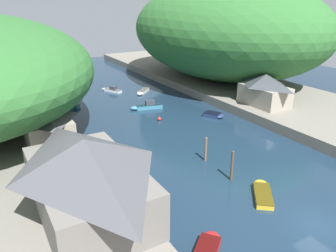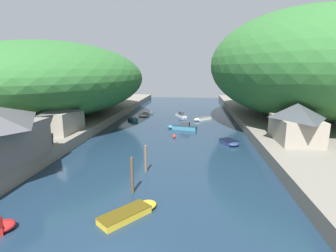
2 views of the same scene
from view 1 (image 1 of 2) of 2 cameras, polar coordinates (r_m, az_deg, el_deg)
water_surface at (r=52.83m, az=-2.22°, el=0.74°), size 130.00×130.00×0.00m
right_bank at (r=66.83m, az=16.42°, el=5.03°), size 22.00×120.00×1.59m
hillside_right at (r=76.03m, az=9.80°, el=16.18°), size 35.91×50.28×21.05m
waterfront_building at (r=28.00m, az=-13.94°, el=-8.27°), size 8.57×14.56×6.67m
boathouse_shed at (r=42.85m, az=-20.29°, el=0.02°), size 5.60×8.05×4.61m
right_bank_cottage at (r=57.83m, az=16.54°, el=6.18°), size 5.52×8.60×5.25m
boat_red_skiff at (r=69.19m, az=-4.47°, el=5.98°), size 4.33×4.16×0.64m
boat_near_quay at (r=59.03m, az=-3.83°, el=3.44°), size 5.99×2.69×1.53m
boat_far_upstream at (r=55.42m, az=8.13°, el=1.90°), size 3.19×3.82×0.68m
boat_open_rowboat at (r=35.12m, az=16.11°, el=-11.02°), size 4.50×5.00×0.57m
boat_small_dinghy at (r=62.32m, az=-16.66°, el=3.38°), size 3.09×3.16×0.63m
boat_yellow_tender at (r=27.55m, az=6.92°, el=-20.32°), size 4.30×3.93×0.70m
boat_navy_launch at (r=71.39m, az=-9.86°, el=6.25°), size 3.42×5.08×1.20m
boat_moored_right at (r=69.57m, az=-16.81°, el=5.16°), size 3.08×6.14×0.85m
mooring_post_second at (r=36.18m, az=11.09°, el=-6.78°), size 0.30×0.30×3.53m
mooring_post_middle at (r=39.96m, az=6.58°, el=-3.99°), size 0.29×0.29×3.15m
channel_buoy_near at (r=53.26m, az=-1.53°, el=1.28°), size 0.54×0.54×0.81m
person_on_quay at (r=35.88m, az=-12.13°, el=-5.68°), size 0.34×0.43×1.69m
person_by_boathouse at (r=37.56m, az=-13.97°, el=-4.58°), size 0.30×0.42×1.69m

